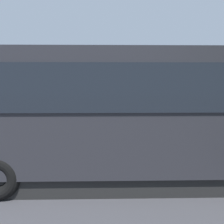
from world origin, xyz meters
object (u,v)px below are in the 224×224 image
at_px(tour_bus, 153,116).
at_px(spectator_centre, 115,120).
at_px(spectator_left, 150,122).
at_px(stunt_motorcycle, 61,108).
at_px(spectator_far_left, 178,121).

bearing_deg(tour_bus, spectator_centre, -69.89).
relative_size(spectator_left, spectator_centre, 0.93).
distance_m(spectator_left, stunt_motorcycle, 6.12).
bearing_deg(stunt_motorcycle, spectator_far_left, 143.07).
xyz_separation_m(spectator_left, spectator_centre, (1.33, 0.21, 0.09)).
bearing_deg(tour_bus, stunt_motorcycle, -61.06).
xyz_separation_m(tour_bus, spectator_left, (-0.32, -2.99, -0.67)).
relative_size(tour_bus, spectator_centre, 5.70).
bearing_deg(spectator_centre, stunt_motorcycle, -56.25).
bearing_deg(spectator_far_left, spectator_centre, 10.01).
distance_m(tour_bus, spectator_far_left, 3.56).
bearing_deg(stunt_motorcycle, spectator_centre, 123.75).
xyz_separation_m(tour_bus, stunt_motorcycle, (4.03, -7.29, -0.65)).
bearing_deg(tour_bus, spectator_left, -96.03).
bearing_deg(spectator_left, spectator_centre, 8.96).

